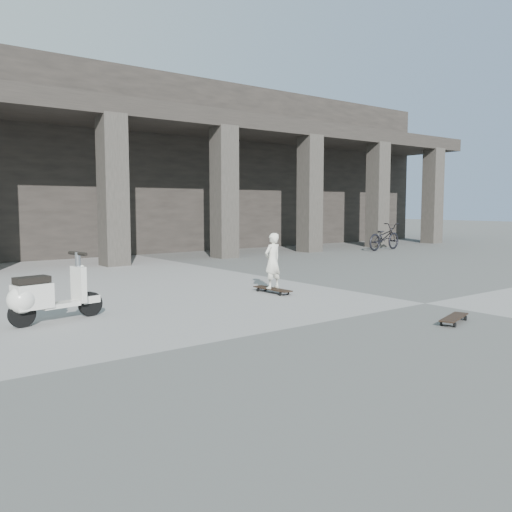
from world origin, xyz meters
TOP-DOWN VIEW (x-y plane):
  - ground at (0.00, 0.00)m, footprint 90.00×90.00m
  - colonnade at (-0.00, 13.77)m, footprint 28.00×8.82m
  - longboard at (-1.33, 2.35)m, footprint 0.23×0.89m
  - skateboard_spare at (-0.96, -1.13)m, footprint 0.78×0.40m
  - child at (-1.33, 2.35)m, footprint 0.40×0.29m
  - scooter at (-5.48, 2.25)m, footprint 1.36×0.56m
  - bicycle at (7.89, 7.30)m, footprint 1.89×0.85m

SIDE VIEW (x-z plane):
  - ground at x=0.00m, z-range 0.00..0.00m
  - skateboard_spare at x=-0.96m, z-range 0.02..0.11m
  - longboard at x=-1.33m, z-range 0.03..0.11m
  - scooter at x=-5.48m, z-range -0.10..0.86m
  - bicycle at x=7.89m, z-range 0.00..0.96m
  - child at x=-1.33m, z-range 0.09..1.11m
  - colonnade at x=0.00m, z-range 0.03..6.03m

